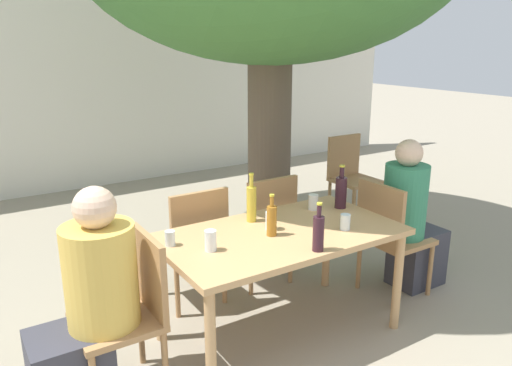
% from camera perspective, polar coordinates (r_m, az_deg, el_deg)
% --- Properties ---
extents(ground_plane, '(30.00, 30.00, 0.00)m').
position_cam_1_polar(ground_plane, '(3.54, 2.72, -16.71)').
color(ground_plane, gray).
extents(cafe_building_wall, '(10.00, 0.08, 2.80)m').
position_cam_1_polar(cafe_building_wall, '(6.91, -18.20, 11.04)').
color(cafe_building_wall, silver).
rests_on(cafe_building_wall, ground_plane).
extents(dining_table_front, '(1.53, 0.85, 0.74)m').
position_cam_1_polar(dining_table_front, '(3.23, 2.88, -6.87)').
color(dining_table_front, tan).
rests_on(dining_table_front, ground_plane).
extents(patio_chair_0, '(0.44, 0.44, 0.91)m').
position_cam_1_polar(patio_chair_0, '(2.89, -14.05, -13.40)').
color(patio_chair_0, '#A87A4C').
rests_on(patio_chair_0, ground_plane).
extents(patio_chair_1, '(0.44, 0.44, 0.91)m').
position_cam_1_polar(patio_chair_1, '(3.91, 14.96, -5.46)').
color(patio_chair_1, '#A87A4C').
rests_on(patio_chair_1, ground_plane).
extents(patio_chair_2, '(0.44, 0.44, 0.91)m').
position_cam_1_polar(patio_chair_2, '(3.67, -7.12, -6.45)').
color(patio_chair_2, '#A87A4C').
rests_on(patio_chair_2, ground_plane).
extents(patio_chair_3, '(0.44, 0.44, 0.91)m').
position_cam_1_polar(patio_chair_3, '(3.95, 0.96, -4.66)').
color(patio_chair_3, '#A87A4C').
rests_on(patio_chair_3, ground_plane).
extents(patio_chair_4, '(0.44, 0.44, 0.91)m').
position_cam_1_polar(patio_chair_4, '(5.55, 10.69, 1.21)').
color(patio_chair_4, '#A87A4C').
rests_on(patio_chair_4, ground_plane).
extents(person_seated_0, '(0.59, 0.38, 1.22)m').
position_cam_1_polar(person_seated_0, '(2.82, -18.64, -13.73)').
color(person_seated_0, '#383842').
rests_on(person_seated_0, ground_plane).
extents(person_seated_1, '(0.56, 0.33, 1.21)m').
position_cam_1_polar(person_seated_1, '(4.07, 17.26, -4.43)').
color(person_seated_1, '#383842').
rests_on(person_seated_1, ground_plane).
extents(oil_cruet_0, '(0.07, 0.07, 0.33)m').
position_cam_1_polar(oil_cruet_0, '(3.33, -0.52, -2.28)').
color(oil_cruet_0, gold).
rests_on(oil_cruet_0, dining_table_front).
extents(wine_bottle_1, '(0.08, 0.08, 0.32)m').
position_cam_1_polar(wine_bottle_1, '(3.65, 9.69, -0.95)').
color(wine_bottle_1, '#331923').
rests_on(wine_bottle_1, dining_table_front).
extents(amber_bottle_2, '(0.06, 0.06, 0.27)m').
position_cam_1_polar(amber_bottle_2, '(3.10, 1.80, -4.21)').
color(amber_bottle_2, '#9E661E').
rests_on(amber_bottle_2, dining_table_front).
extents(wine_bottle_3, '(0.07, 0.07, 0.29)m').
position_cam_1_polar(wine_bottle_3, '(2.90, 7.15, -5.61)').
color(wine_bottle_3, '#331923').
rests_on(wine_bottle_3, dining_table_front).
extents(drinking_glass_0, '(0.07, 0.07, 0.11)m').
position_cam_1_polar(drinking_glass_0, '(3.61, 6.57, -2.18)').
color(drinking_glass_0, silver).
rests_on(drinking_glass_0, dining_table_front).
extents(drinking_glass_1, '(0.07, 0.07, 0.10)m').
position_cam_1_polar(drinking_glass_1, '(3.26, 10.16, -4.40)').
color(drinking_glass_1, silver).
rests_on(drinking_glass_1, dining_table_front).
extents(drinking_glass_2, '(0.07, 0.07, 0.12)m').
position_cam_1_polar(drinking_glass_2, '(3.21, 1.71, -4.33)').
color(drinking_glass_2, white).
rests_on(drinking_glass_2, dining_table_front).
extents(drinking_glass_3, '(0.07, 0.07, 0.12)m').
position_cam_1_polar(drinking_glass_3, '(2.91, -5.22, -6.57)').
color(drinking_glass_3, white).
rests_on(drinking_glass_3, dining_table_front).
extents(drinking_glass_4, '(0.06, 0.06, 0.09)m').
position_cam_1_polar(drinking_glass_4, '(3.02, -9.79, -6.25)').
color(drinking_glass_4, silver).
rests_on(drinking_glass_4, dining_table_front).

